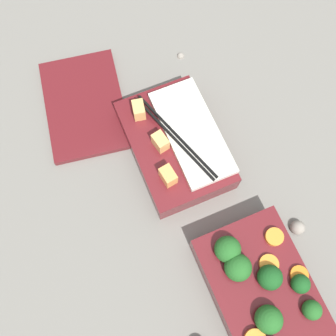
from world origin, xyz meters
TOP-DOWN VIEW (x-y plane):
  - ground_plane at (0.00, 0.00)m, footprint 3.00×3.00m
  - bento_tray_vegetable at (-0.15, -0.01)m, footprint 0.22×0.15m
  - bento_tray_rice at (0.13, 0.01)m, footprint 0.22×0.15m
  - bento_lid at (0.28, 0.14)m, footprint 0.24×0.18m
  - pebble_0 at (-0.09, -0.13)m, footprint 0.03×0.03m
  - pebble_1 at (0.31, -0.08)m, footprint 0.01×0.01m

SIDE VIEW (x-z plane):
  - ground_plane at x=0.00m, z-range 0.00..0.00m
  - pebble_1 at x=0.31m, z-range 0.00..0.01m
  - bento_lid at x=0.28m, z-range 0.00..0.01m
  - pebble_0 at x=-0.09m, z-range -0.01..0.02m
  - bento_tray_rice at x=0.13m, z-range -0.01..0.07m
  - bento_tray_vegetable at x=-0.15m, z-range -0.01..0.07m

